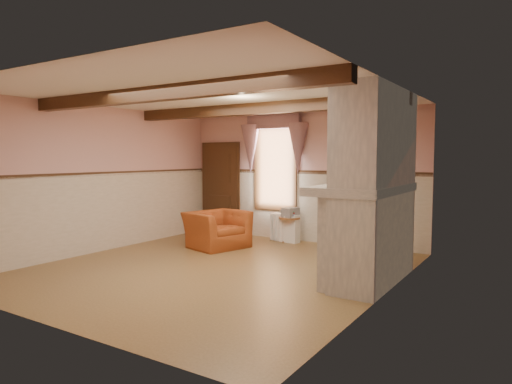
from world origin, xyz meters
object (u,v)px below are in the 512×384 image
Objects in this scene: armchair at (217,229)px; oil_lamp at (374,174)px; side_table at (290,230)px; mantel_clock at (380,176)px; radiator at (285,228)px; bowl at (367,182)px.

oil_lamp reaches higher than armchair.
side_table is at bearing -23.07° from armchair.
mantel_clock is 0.33m from oil_lamp.
oil_lamp is (2.45, -1.62, 1.26)m from radiator.
side_table is 0.79× the size of radiator.
bowl is 0.66m from mantel_clock.
armchair is 3.65× the size of bowl.
armchair is at bearing 168.70° from bowl.
radiator is at bearing 160.62° from side_table.
mantel_clock reaches higher than radiator.
armchair is 4.00× the size of oil_lamp.
oil_lamp is (3.31, -0.33, 1.20)m from armchair.
oil_lamp is (0.00, 0.33, 0.10)m from bowl.
mantel_clock reaches higher than bowl.
bowl is at bearing -27.91° from radiator.
mantel_clock is 0.86× the size of oil_lamp.
mantel_clock is at bearing -74.34° from armchair.
bowl is at bearing -85.50° from armchair.
oil_lamp reaches higher than radiator.
mantel_clock reaches higher than side_table.
mantel_clock is at bearing 90.00° from oil_lamp.
radiator is at bearing 152.15° from mantel_clock.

